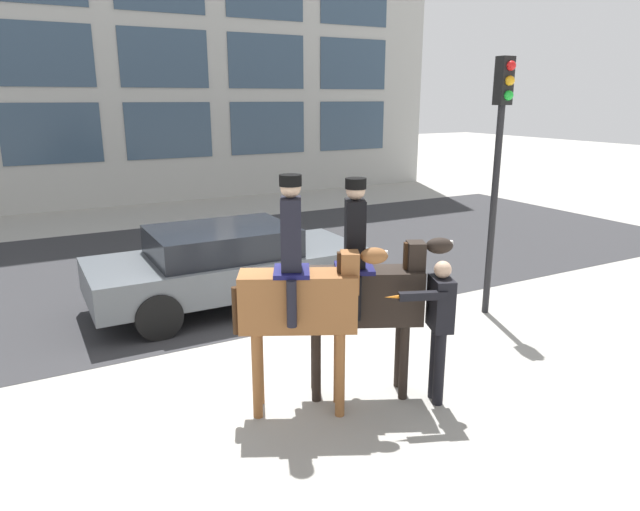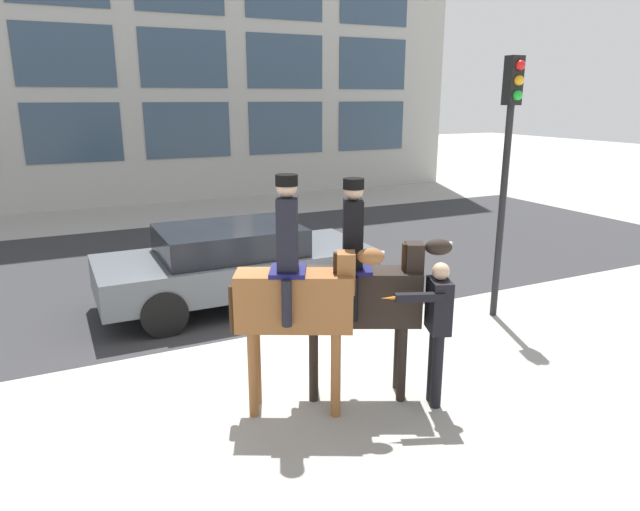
{
  "view_description": "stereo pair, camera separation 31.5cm",
  "coord_description": "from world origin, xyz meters",
  "px_view_note": "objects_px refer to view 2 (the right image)",
  "views": [
    {
      "loc": [
        -3.07,
        -7.12,
        3.53
      ],
      "look_at": [
        0.21,
        -1.04,
        1.62
      ],
      "focal_mm": 32.0,
      "sensor_mm": 36.0,
      "label": 1
    },
    {
      "loc": [
        -2.79,
        -7.26,
        3.53
      ],
      "look_at": [
        0.21,
        -1.04,
        1.62
      ],
      "focal_mm": 32.0,
      "sensor_mm": 36.0,
      "label": 2
    }
  ],
  "objects_px": {
    "mounted_horse_companion": "(361,290)",
    "traffic_light": "(508,149)",
    "pedestrian_bystander": "(437,323)",
    "street_car_near_lane": "(235,262)",
    "mounted_horse_lead": "(296,294)"
  },
  "relations": [
    {
      "from": "mounted_horse_lead",
      "to": "street_car_near_lane",
      "type": "xyz_separation_m",
      "value": [
        0.45,
        3.74,
        -0.66
      ]
    },
    {
      "from": "pedestrian_bystander",
      "to": "street_car_near_lane",
      "type": "bearing_deg",
      "value": -54.96
    },
    {
      "from": "street_car_near_lane",
      "to": "traffic_light",
      "type": "height_order",
      "value": "traffic_light"
    },
    {
      "from": "mounted_horse_lead",
      "to": "pedestrian_bystander",
      "type": "xyz_separation_m",
      "value": [
        1.5,
        -0.59,
        -0.39
      ]
    },
    {
      "from": "mounted_horse_lead",
      "to": "street_car_near_lane",
      "type": "bearing_deg",
      "value": 109.59
    },
    {
      "from": "mounted_horse_lead",
      "to": "traffic_light",
      "type": "relative_size",
      "value": 0.67
    },
    {
      "from": "pedestrian_bystander",
      "to": "traffic_light",
      "type": "xyz_separation_m",
      "value": [
        2.67,
        1.91,
        1.73
      ]
    },
    {
      "from": "mounted_horse_lead",
      "to": "pedestrian_bystander",
      "type": "bearing_deg",
      "value": 4.76
    },
    {
      "from": "mounted_horse_lead",
      "to": "street_car_near_lane",
      "type": "relative_size",
      "value": 0.59
    },
    {
      "from": "pedestrian_bystander",
      "to": "street_car_near_lane",
      "type": "height_order",
      "value": "pedestrian_bystander"
    },
    {
      "from": "pedestrian_bystander",
      "to": "traffic_light",
      "type": "bearing_deg",
      "value": -123.14
    },
    {
      "from": "mounted_horse_lead",
      "to": "street_car_near_lane",
      "type": "height_order",
      "value": "mounted_horse_lead"
    },
    {
      "from": "mounted_horse_companion",
      "to": "traffic_light",
      "type": "distance_m",
      "value": 3.87
    },
    {
      "from": "mounted_horse_companion",
      "to": "pedestrian_bystander",
      "type": "bearing_deg",
      "value": -15.16
    },
    {
      "from": "mounted_horse_companion",
      "to": "street_car_near_lane",
      "type": "height_order",
      "value": "mounted_horse_companion"
    }
  ]
}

